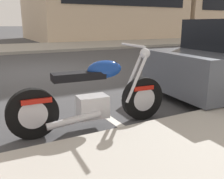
# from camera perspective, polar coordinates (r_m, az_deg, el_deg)

# --- Properties ---
(ground_plane) EXTENTS (260.00, 260.00, 0.00)m
(ground_plane) POSITION_cam_1_polar(r_m,az_deg,el_deg) (7.79, -15.53, 3.86)
(ground_plane) COLOR #3D3D3F
(sidewalk_far_curb) EXTENTS (120.00, 5.00, 0.14)m
(sidewalk_far_curb) POSITION_cam_1_polar(r_m,az_deg,el_deg) (20.21, 14.61, 10.46)
(sidewalk_far_curb) COLOR gray
(sidewalk_far_curb) RESTS_ON ground
(parking_stall_stripe) EXTENTS (0.12, 2.20, 0.01)m
(parking_stall_stripe) POSITION_cam_1_polar(r_m,az_deg,el_deg) (3.88, -1.01, -6.21)
(parking_stall_stripe) COLOR silver
(parking_stall_stripe) RESTS_ON ground
(parked_motorcycle) EXTENTS (2.20, 0.62, 1.11)m
(parked_motorcycle) POSITION_cam_1_polar(r_m,az_deg,el_deg) (3.40, -4.03, -1.78)
(parked_motorcycle) COLOR black
(parked_motorcycle) RESTS_ON ground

